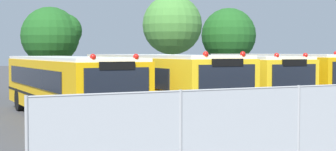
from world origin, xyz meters
TOP-DOWN VIEW (x-y plane):
  - ground_plane at (0.00, 0.00)m, footprint 160.00×160.00m
  - school_bus_0 at (-5.22, 0.09)m, footprint 2.80×10.89m
  - school_bus_1 at (-1.62, -0.23)m, footprint 2.64×11.52m
  - school_bus_2 at (1.71, -0.16)m, footprint 2.67×9.73m
  - school_bus_3 at (5.18, 0.19)m, footprint 2.52×9.28m
  - tree_1 at (-3.52, 9.62)m, footprint 3.43×3.32m
  - tree_2 at (4.65, 10.78)m, footprint 3.97×3.97m
  - tree_3 at (9.63, 11.40)m, footprint 3.91×3.91m
  - traffic_cone at (0.00, -8.08)m, footprint 0.49×0.49m

SIDE VIEW (x-z plane):
  - ground_plane at x=0.00m, z-range 0.00..0.00m
  - traffic_cone at x=0.00m, z-range 0.00..0.65m
  - school_bus_0 at x=-5.22m, z-range 0.07..2.61m
  - school_bus_2 at x=1.71m, z-range 0.07..2.63m
  - school_bus_1 at x=-1.62m, z-range 0.07..2.69m
  - school_bus_3 at x=5.18m, z-range 0.07..2.70m
  - tree_1 at x=-3.52m, z-range 0.97..6.15m
  - tree_3 at x=9.63m, z-range 0.96..6.72m
  - tree_2 at x=4.65m, z-range 1.20..7.59m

